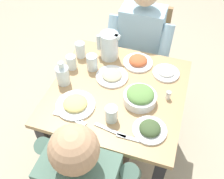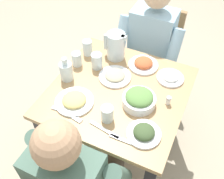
{
  "view_description": "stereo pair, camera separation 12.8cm",
  "coord_description": "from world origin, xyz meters",
  "px_view_note": "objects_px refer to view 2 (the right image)",
  "views": [
    {
      "loc": [
        -0.3,
        1.03,
        1.91
      ],
      "look_at": [
        0.02,
        0.05,
        0.8
      ],
      "focal_mm": 41.5,
      "sensor_mm": 36.0,
      "label": 1
    },
    {
      "loc": [
        -0.42,
        0.99,
        1.91
      ],
      "look_at": [
        0.02,
        0.05,
        0.8
      ],
      "focal_mm": 41.5,
      "sensor_mm": 36.0,
      "label": 2
    }
  ],
  "objects_px": {
    "plate_yoghurt": "(170,77)",
    "plate_fries": "(74,101)",
    "plate_rice_curry": "(143,64)",
    "salt_shaker": "(168,100)",
    "water_pitcher": "(116,46)",
    "water_glass_far_left": "(88,48)",
    "diner_near": "(147,54)",
    "oil_carafe": "(66,72)",
    "plate_beans": "(115,76)",
    "dining_table": "(118,105)",
    "water_glass_near_left": "(97,61)",
    "water_glass_near_right": "(107,114)",
    "water_glass_by_pitcher": "(77,59)",
    "salad_bowl": "(139,99)",
    "diner_far": "(80,175)",
    "plate_dolmas": "(144,133)",
    "chair_near": "(153,53)"
  },
  "relations": [
    {
      "from": "salt_shaker",
      "to": "plate_rice_curry",
      "type": "bearing_deg",
      "value": -45.49
    },
    {
      "from": "plate_fries",
      "to": "plate_beans",
      "type": "bearing_deg",
      "value": -113.61
    },
    {
      "from": "diner_near",
      "to": "water_glass_by_pitcher",
      "type": "relative_size",
      "value": 12.37
    },
    {
      "from": "chair_near",
      "to": "water_glass_near_right",
      "type": "height_order",
      "value": "chair_near"
    },
    {
      "from": "salt_shaker",
      "to": "water_pitcher",
      "type": "bearing_deg",
      "value": -29.46
    },
    {
      "from": "chair_near",
      "to": "water_glass_near_right",
      "type": "relative_size",
      "value": 9.18
    },
    {
      "from": "water_glass_far_left",
      "to": "water_glass_by_pitcher",
      "type": "bearing_deg",
      "value": 85.5
    },
    {
      "from": "plate_rice_curry",
      "to": "salad_bowl",
      "type": "bearing_deg",
      "value": 105.77
    },
    {
      "from": "plate_beans",
      "to": "oil_carafe",
      "type": "distance_m",
      "value": 0.31
    },
    {
      "from": "dining_table",
      "to": "salt_shaker",
      "type": "bearing_deg",
      "value": -175.28
    },
    {
      "from": "plate_beans",
      "to": "salt_shaker",
      "type": "bearing_deg",
      "value": 169.73
    },
    {
      "from": "oil_carafe",
      "to": "salt_shaker",
      "type": "bearing_deg",
      "value": -173.83
    },
    {
      "from": "water_glass_by_pitcher",
      "to": "water_glass_near_left",
      "type": "xyz_separation_m",
      "value": [
        -0.13,
        -0.03,
        0.01
      ]
    },
    {
      "from": "diner_far",
      "to": "water_glass_near_left",
      "type": "distance_m",
      "value": 0.72
    },
    {
      "from": "water_glass_far_left",
      "to": "water_glass_by_pitcher",
      "type": "xyz_separation_m",
      "value": [
        0.01,
        0.13,
        -0.01
      ]
    },
    {
      "from": "salad_bowl",
      "to": "water_glass_far_left",
      "type": "xyz_separation_m",
      "value": [
        0.48,
        -0.28,
        0.01
      ]
    },
    {
      "from": "dining_table",
      "to": "water_glass_near_left",
      "type": "distance_m",
      "value": 0.32
    },
    {
      "from": "diner_far",
      "to": "plate_yoghurt",
      "type": "bearing_deg",
      "value": -107.11
    },
    {
      "from": "diner_far",
      "to": "water_glass_far_left",
      "type": "height_order",
      "value": "diner_far"
    },
    {
      "from": "water_pitcher",
      "to": "plate_fries",
      "type": "xyz_separation_m",
      "value": [
        0.05,
        0.48,
        -0.08
      ]
    },
    {
      "from": "dining_table",
      "to": "oil_carafe",
      "type": "xyz_separation_m",
      "value": [
        0.34,
        0.04,
        0.2
      ]
    },
    {
      "from": "plate_fries",
      "to": "water_glass_near_left",
      "type": "relative_size",
      "value": 2.11
    },
    {
      "from": "plate_rice_curry",
      "to": "plate_fries",
      "type": "bearing_deg",
      "value": 61.89
    },
    {
      "from": "plate_yoghurt",
      "to": "plate_dolmas",
      "type": "xyz_separation_m",
      "value": [
        0.01,
        0.46,
        0.0
      ]
    },
    {
      "from": "water_pitcher",
      "to": "plate_fries",
      "type": "height_order",
      "value": "water_pitcher"
    },
    {
      "from": "plate_rice_curry",
      "to": "salt_shaker",
      "type": "xyz_separation_m",
      "value": [
        -0.24,
        0.25,
        0.01
      ]
    },
    {
      "from": "oil_carafe",
      "to": "water_glass_near_left",
      "type": "bearing_deg",
      "value": -125.1
    },
    {
      "from": "salad_bowl",
      "to": "plate_dolmas",
      "type": "height_order",
      "value": "salad_bowl"
    },
    {
      "from": "diner_near",
      "to": "plate_yoghurt",
      "type": "relative_size",
      "value": 6.83
    },
    {
      "from": "dining_table",
      "to": "plate_dolmas",
      "type": "xyz_separation_m",
      "value": [
        -0.25,
        0.23,
        0.16
      ]
    },
    {
      "from": "dining_table",
      "to": "water_pitcher",
      "type": "distance_m",
      "value": 0.4
    },
    {
      "from": "plate_rice_curry",
      "to": "oil_carafe",
      "type": "relative_size",
      "value": 1.21
    },
    {
      "from": "plate_yoghurt",
      "to": "water_glass_near_left",
      "type": "distance_m",
      "value": 0.48
    },
    {
      "from": "plate_yoghurt",
      "to": "plate_fries",
      "type": "bearing_deg",
      "value": 43.57
    },
    {
      "from": "chair_near",
      "to": "water_glass_by_pitcher",
      "type": "height_order",
      "value": "chair_near"
    },
    {
      "from": "water_glass_far_left",
      "to": "salt_shaker",
      "type": "relative_size",
      "value": 2.01
    },
    {
      "from": "salad_bowl",
      "to": "water_glass_near_right",
      "type": "relative_size",
      "value": 2.02
    },
    {
      "from": "plate_yoghurt",
      "to": "plate_fries",
      "type": "distance_m",
      "value": 0.62
    },
    {
      "from": "diner_near",
      "to": "plate_beans",
      "type": "xyz_separation_m",
      "value": [
        0.07,
        0.44,
        0.12
      ]
    },
    {
      "from": "diner_near",
      "to": "oil_carafe",
      "type": "xyz_separation_m",
      "value": [
        0.34,
        0.58,
        0.16
      ]
    },
    {
      "from": "salt_shaker",
      "to": "dining_table",
      "type": "bearing_deg",
      "value": 4.72
    },
    {
      "from": "plate_rice_curry",
      "to": "water_glass_near_right",
      "type": "xyz_separation_m",
      "value": [
        0.03,
        0.5,
        0.03
      ]
    },
    {
      "from": "water_pitcher",
      "to": "salt_shaker",
      "type": "height_order",
      "value": "water_pitcher"
    },
    {
      "from": "diner_far",
      "to": "water_glass_near_right",
      "type": "relative_size",
      "value": 12.25
    },
    {
      "from": "diner_far",
      "to": "salad_bowl",
      "type": "height_order",
      "value": "diner_far"
    },
    {
      "from": "water_glass_by_pitcher",
      "to": "plate_dolmas",
      "type": "bearing_deg",
      "value": 150.86
    },
    {
      "from": "salad_bowl",
      "to": "plate_yoghurt",
      "type": "bearing_deg",
      "value": -111.01
    },
    {
      "from": "water_pitcher",
      "to": "diner_near",
      "type": "bearing_deg",
      "value": -120.51
    },
    {
      "from": "diner_far",
      "to": "plate_rice_curry",
      "type": "distance_m",
      "value": 0.82
    },
    {
      "from": "diner_near",
      "to": "diner_far",
      "type": "bearing_deg",
      "value": 91.03
    }
  ]
}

